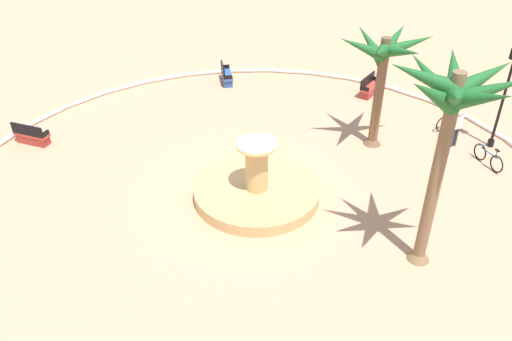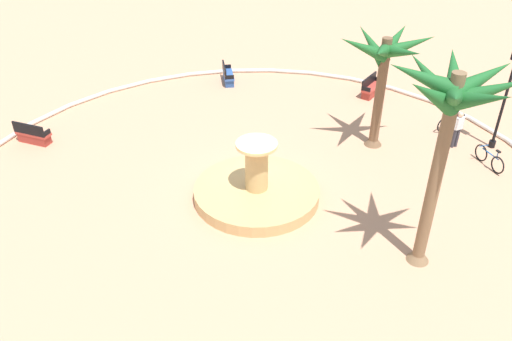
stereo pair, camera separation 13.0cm
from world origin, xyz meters
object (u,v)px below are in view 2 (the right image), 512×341
object	(u,v)px
bicycle_red_frame	(451,122)
person_cyclist_helmet	(458,128)
bench_southeast	(371,89)
fountain	(257,190)
palm_tree_by_curb	(385,61)
bench_east	(33,136)
palm_tree_near_fountain	(450,111)
bench_north	(228,76)
lamppost	(507,91)
bicycle_by_lamppost	(489,158)

from	to	relation	value
bicycle_red_frame	person_cyclist_helmet	world-z (taller)	person_cyclist_helmet
bench_southeast	person_cyclist_helmet	xyz separation A→B (m)	(-5.91, 0.32, 0.59)
fountain	person_cyclist_helmet	xyz separation A→B (m)	(-1.00, -9.32, 0.61)
palm_tree_by_curb	bench_east	xyz separation A→B (m)	(7.55, 12.86, -3.52)
palm_tree_near_fountain	bicycle_red_frame	distance (m)	10.72
palm_tree_near_fountain	bench_north	bearing A→B (deg)	-4.22
bench_east	bench_north	size ratio (longest dim) A/B	0.93
bench_east	lamppost	distance (m)	20.16
palm_tree_by_curb	bicycle_by_lamppost	world-z (taller)	palm_tree_by_curb
person_cyclist_helmet	bench_east	bearing A→B (deg)	59.17
fountain	person_cyclist_helmet	size ratio (longest dim) A/B	2.80
bench_north	bench_southeast	size ratio (longest dim) A/B	1.01
palm_tree_by_curb	bicycle_by_lamppost	bearing A→B (deg)	-141.92
palm_tree_near_fountain	bicycle_by_lamppost	bearing A→B (deg)	-67.61
fountain	bicycle_by_lamppost	world-z (taller)	fountain
fountain	bench_southeast	distance (m)	10.81
palm_tree_near_fountain	palm_tree_by_curb	size ratio (longest dim) A/B	1.32
person_cyclist_helmet	bicycle_by_lamppost	bearing A→B (deg)	179.24
bench_north	fountain	bearing A→B (deg)	158.58
bench_east	person_cyclist_helmet	xyz separation A→B (m)	(-9.42, -15.78, 0.59)
bicycle_by_lamppost	bench_east	bearing A→B (deg)	54.50
fountain	bench_southeast	bearing A→B (deg)	-63.02
bicycle_red_frame	palm_tree_by_curb	bearing A→B (deg)	80.73
bench_southeast	lamppost	world-z (taller)	lamppost
bench_east	bicycle_by_lamppost	xyz separation A→B (m)	(-11.24, -15.76, 0.04)
fountain	bicycle_by_lamppost	distance (m)	9.71
person_cyclist_helmet	palm_tree_by_curb	bearing A→B (deg)	57.31
bench_southeast	bicycle_red_frame	size ratio (longest dim) A/B	0.96
palm_tree_near_fountain	bicycle_by_lamppost	size ratio (longest dim) A/B	3.93
bench_north	person_cyclist_helmet	distance (m)	12.28
bicycle_red_frame	person_cyclist_helmet	size ratio (longest dim) A/B	1.03
bench_east	person_cyclist_helmet	distance (m)	18.39
palm_tree_near_fountain	bench_north	distance (m)	16.35
palm_tree_by_curb	bicycle_by_lamppost	xyz separation A→B (m)	(-3.69, -2.89, -3.49)
lamppost	palm_tree_by_curb	bearing A→B (deg)	58.12
bicycle_red_frame	person_cyclist_helmet	bearing A→B (deg)	138.97
bench_north	bicycle_red_frame	xyz separation A→B (m)	(-9.81, -6.44, 0.04)
fountain	bench_north	xyz separation A→B (m)	(10.03, -3.93, 0.02)
palm_tree_near_fountain	bench_southeast	xyz separation A→B (m)	(10.40, -6.85, -4.99)
bench_east	person_cyclist_helmet	bearing A→B (deg)	-120.83
palm_tree_near_fountain	bicycle_red_frame	size ratio (longest dim) A/B	3.88
bench_east	fountain	bearing A→B (deg)	-142.48
bicycle_red_frame	bicycle_by_lamppost	size ratio (longest dim) A/B	1.01
bicycle_red_frame	person_cyclist_helmet	xyz separation A→B (m)	(-1.22, 1.06, 0.55)
palm_tree_near_fountain	bench_north	world-z (taller)	palm_tree_near_fountain
bench_east	bicycle_by_lamppost	distance (m)	19.35
lamppost	bicycle_by_lamppost	distance (m)	2.88
bench_east	bicycle_red_frame	size ratio (longest dim) A/B	0.90
bench_southeast	bicycle_by_lamppost	bearing A→B (deg)	177.43
fountain	bench_east	bearing A→B (deg)	37.52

